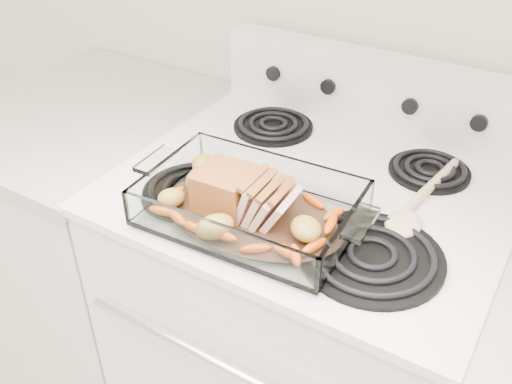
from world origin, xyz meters
The scene contains 6 objects.
electric_range centered at (0.00, 1.66, 0.48)m, with size 0.78×0.70×1.12m.
counter_left centered at (-0.67, 1.66, 0.47)m, with size 0.58×0.68×0.93m.
baking_dish centered at (-0.04, 1.47, 0.96)m, with size 0.38×0.25×0.07m.
pork_roast centered at (-0.07, 1.47, 0.99)m, with size 0.19×0.10×0.08m.
roast_vegetables centered at (-0.05, 1.51, 0.97)m, with size 0.34×0.19×0.04m.
wooden_spoon centered at (0.21, 1.67, 0.95)m, with size 0.07×0.31×0.02m.
Camera 1 is at (0.41, 0.76, 1.59)m, focal length 40.00 mm.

